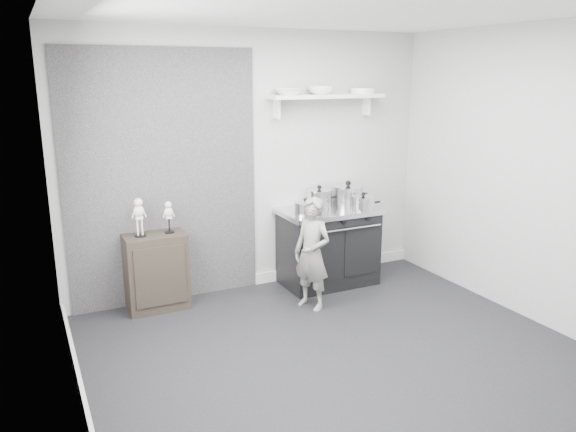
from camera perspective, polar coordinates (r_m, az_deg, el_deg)
The scene contains 15 objects.
ground at distance 4.79m, azimuth 5.17°, elevation -13.90°, with size 4.00×4.00×0.00m, color black.
room_shell at distance 4.35m, azimuth 3.63°, elevation 6.08°, with size 4.02×3.62×2.71m.
wall_shelf at distance 6.07m, azimuth 3.93°, elevation 11.94°, with size 1.30×0.26×0.24m.
stove at distance 6.15m, azimuth 4.11°, elevation -3.07°, with size 1.05×0.66×0.84m.
side_cabinet at distance 5.64m, azimuth -13.22°, elevation -5.54°, with size 0.58×0.34×0.76m, color black.
child at distance 5.46m, azimuth 2.47°, elevation -3.86°, with size 0.41×0.27×1.11m, color slate.
pot_front_left at distance 5.75m, azimuth 1.78°, elevation 0.79°, with size 0.32×0.24×0.18m.
pot_back_left at distance 6.12m, azimuth 3.19°, elevation 1.86°, with size 0.36×0.28×0.24m.
pot_back_right at distance 6.26m, azimuth 6.11°, elevation 2.16°, with size 0.43×0.34×0.26m.
pot_front_right at distance 6.01m, azimuth 7.65°, elevation 1.33°, with size 0.34×0.25×0.19m.
skeleton_full at distance 5.45m, azimuth -14.90°, elevation 0.14°, with size 0.12×0.08×0.43m, color silver, non-canonical shape.
skeleton_torso at distance 5.51m, azimuth -12.03°, elevation 0.11°, with size 0.10×0.06×0.36m, color silver, non-canonical shape.
bowl_large at distance 5.86m, azimuth 0.04°, elevation 12.52°, with size 0.27×0.27×0.07m, color white.
bowl_small at distance 6.03m, azimuth 3.36°, elevation 12.62°, with size 0.26×0.26×0.08m, color white.
plate_stack at distance 6.30m, azimuth 7.60°, elevation 12.49°, with size 0.26×0.26×0.06m, color white.
Camera 1 is at (-2.21, -3.59, 2.26)m, focal length 35.00 mm.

